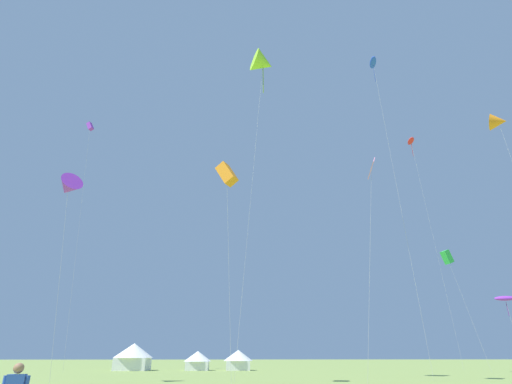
% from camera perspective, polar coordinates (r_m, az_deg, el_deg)
% --- Properties ---
extents(kite_blue_parafoil, '(1.78, 2.02, 31.83)m').
position_cam_1_polar(kite_blue_parafoil, '(47.80, 16.21, 16.92)').
color(kite_blue_parafoil, blue).
rests_on(kite_blue_parafoil, ground).
extents(kite_purple_delta, '(3.09, 2.82, 15.89)m').
position_cam_1_polar(kite_purple_delta, '(36.68, -24.96, 0.63)').
color(kite_purple_delta, purple).
rests_on(kite_purple_delta, ground).
extents(kite_pink_diamond, '(2.96, 2.39, 18.81)m').
position_cam_1_polar(kite_pink_diamond, '(38.17, 15.97, 3.01)').
color(kite_pink_diamond, pink).
rests_on(kite_pink_diamond, ground).
extents(kite_purple_parafoil, '(2.29, 1.40, 7.88)m').
position_cam_1_polar(kite_purple_parafoil, '(52.15, 31.71, -12.66)').
color(kite_purple_parafoil, purple).
rests_on(kite_purple_parafoil, ground).
extents(kite_lime_delta, '(4.04, 3.80, 32.37)m').
position_cam_1_polar(kite_lime_delta, '(45.44, 1.00, 17.72)').
color(kite_lime_delta, '#99DB2D').
rests_on(kite_lime_delta, ground).
extents(kite_purple_box, '(3.05, 1.45, 35.86)m').
position_cam_1_polar(kite_purple_box, '(68.98, -22.39, 8.36)').
color(kite_purple_box, purple).
rests_on(kite_purple_box, ground).
extents(kite_red_parafoil, '(2.20, 2.51, 35.03)m').
position_cam_1_polar(kite_red_parafoil, '(71.75, 21.02, 6.63)').
color(kite_red_parafoil, red).
rests_on(kite_red_parafoil, ground).
extents(kite_orange_delta, '(2.85, 3.78, 28.40)m').
position_cam_1_polar(kite_orange_delta, '(55.71, 31.00, 8.49)').
color(kite_orange_delta, orange).
rests_on(kite_orange_delta, ground).
extents(kite_green_box, '(2.91, 1.91, 14.33)m').
position_cam_1_polar(kite_green_box, '(57.12, 25.35, -8.31)').
color(kite_green_box, green).
rests_on(kite_green_box, ground).
extents(kite_orange_box, '(2.02, 1.69, 16.74)m').
position_cam_1_polar(kite_orange_box, '(33.32, -4.14, 2.50)').
color(kite_orange_box, orange).
rests_on(kite_orange_box, ground).
extents(festival_tent_left, '(5.20, 5.20, 3.38)m').
position_cam_1_polar(festival_tent_left, '(60.41, -16.91, -21.17)').
color(festival_tent_left, white).
rests_on(festival_tent_left, ground).
extents(festival_tent_center, '(3.69, 3.69, 2.40)m').
position_cam_1_polar(festival_tent_center, '(59.05, -8.24, -22.36)').
color(festival_tent_center, white).
rests_on(festival_tent_center, ground).
extents(festival_tent_right, '(3.92, 3.92, 2.55)m').
position_cam_1_polar(festival_tent_right, '(58.82, -2.53, -22.47)').
color(festival_tent_right, white).
rests_on(festival_tent_right, ground).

